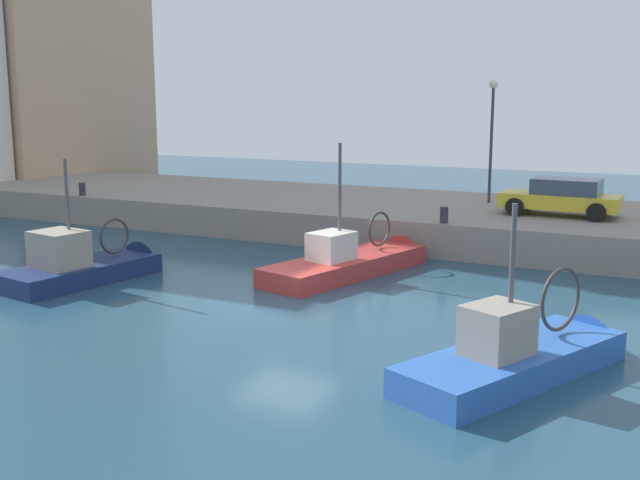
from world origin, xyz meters
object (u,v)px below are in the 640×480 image
at_px(fishing_boat_red, 354,269).
at_px(fishing_boat_blue, 525,366).
at_px(fishing_boat_navy, 92,274).
at_px(quay_streetlamp, 492,120).
at_px(parked_car_yellow, 562,197).
at_px(mooring_bollard_north, 82,189).
at_px(mooring_bollard_mid, 444,215).

relative_size(fishing_boat_red, fishing_boat_blue, 1.13).
relative_size(fishing_boat_navy, quay_streetlamp, 1.18).
relative_size(fishing_boat_navy, parked_car_yellow, 1.38).
distance_m(fishing_boat_navy, quay_streetlamp, 16.37).
bearing_deg(fishing_boat_blue, parked_car_yellow, 6.60).
bearing_deg(fishing_boat_navy, mooring_bollard_north, 44.61).
relative_size(mooring_bollard_mid, mooring_bollard_north, 1.00).
distance_m(fishing_boat_red, mooring_bollard_north, 14.62).
height_order(fishing_boat_blue, parked_car_yellow, fishing_boat_blue).
xyz_separation_m(fishing_boat_blue, parked_car_yellow, (13.16, 1.52, 1.76)).
distance_m(fishing_boat_red, quay_streetlamp, 10.11).
bearing_deg(mooring_bollard_north, mooring_bollard_mid, -90.00).
height_order(fishing_boat_navy, quay_streetlamp, quay_streetlamp).
height_order(mooring_bollard_north, quay_streetlamp, quay_streetlamp).
height_order(parked_car_yellow, mooring_bollard_mid, parked_car_yellow).
bearing_deg(fishing_boat_navy, mooring_bollard_mid, -48.05).
distance_m(fishing_boat_blue, mooring_bollard_mid, 10.95).
distance_m(fishing_boat_red, fishing_boat_blue, 9.25).
xyz_separation_m(mooring_bollard_north, quay_streetlamp, (5.65, -16.08, 2.98)).
xyz_separation_m(fishing_boat_red, quay_streetlamp, (8.92, -1.90, 4.35)).
distance_m(fishing_boat_red, mooring_bollard_mid, 3.99).
xyz_separation_m(fishing_boat_navy, mooring_bollard_mid, (7.62, -8.48, 1.31)).
relative_size(fishing_boat_blue, mooring_bollard_mid, 11.42).
height_order(fishing_boat_red, parked_car_yellow, fishing_boat_red).
height_order(fishing_boat_navy, fishing_boat_red, fishing_boat_red).
xyz_separation_m(mooring_bollard_mid, quay_streetlamp, (5.65, -0.08, 2.98)).
height_order(fishing_boat_red, quay_streetlamp, quay_streetlamp).
xyz_separation_m(fishing_boat_blue, quay_streetlamp, (15.41, 4.69, 4.33)).
bearing_deg(mooring_bollard_north, parked_car_yellow, -79.99).
relative_size(fishing_boat_red, parked_car_yellow, 1.73).
relative_size(fishing_boat_navy, fishing_boat_red, 0.80).
distance_m(mooring_bollard_mid, quay_streetlamp, 6.39).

